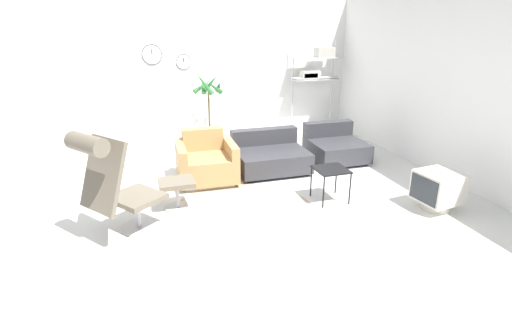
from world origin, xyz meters
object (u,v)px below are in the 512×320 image
object	(u,v)px
lounge_chair	(112,177)
ottoman	(177,188)
armchair_red	(206,163)
couch_low	(270,157)
couch_second	(335,147)
shelf_unit	(316,68)
side_table	(331,172)
potted_plant	(210,110)
crt_television	(438,189)

from	to	relation	value
lounge_chair	ottoman	bearing A→B (deg)	90.00
armchair_red	couch_low	distance (m)	1.09
couch_second	ottoman	bearing A→B (deg)	21.66
ottoman	shelf_unit	distance (m)	4.60
armchair_red	side_table	world-z (taller)	armchair_red
side_table	couch_second	bearing A→B (deg)	59.91
lounge_chair	potted_plant	xyz separation A→B (m)	(1.71, 3.30, -0.06)
ottoman	couch_second	distance (m)	3.08
side_table	shelf_unit	size ratio (longest dim) A/B	0.24
couch_low	couch_second	xyz separation A→B (m)	(1.26, 0.13, 0.00)
side_table	shelf_unit	world-z (taller)	shelf_unit
ottoman	potted_plant	distance (m)	2.93
couch_low	side_table	world-z (taller)	couch_low
armchair_red	couch_second	size ratio (longest dim) A/B	0.95
lounge_chair	potted_plant	bearing A→B (deg)	115.14
potted_plant	side_table	bearing A→B (deg)	-71.42
armchair_red	couch_low	bearing A→B (deg)	-169.90
potted_plant	ottoman	bearing A→B (deg)	-109.60
potted_plant	shelf_unit	bearing A→B (deg)	6.11
couch_second	potted_plant	bearing A→B (deg)	-40.04
lounge_chair	armchair_red	distance (m)	1.94
lounge_chair	potted_plant	world-z (taller)	potted_plant
ottoman	couch_low	xyz separation A→B (m)	(1.61, 0.99, -0.06)
ottoman	couch_low	world-z (taller)	couch_low
side_table	shelf_unit	bearing A→B (deg)	68.64
potted_plant	shelf_unit	world-z (taller)	shelf_unit
lounge_chair	side_table	world-z (taller)	lounge_chair
ottoman	lounge_chair	bearing A→B (deg)	-142.49
couch_low	crt_television	world-z (taller)	couch_low
shelf_unit	couch_low	bearing A→B (deg)	-130.55
couch_low	potted_plant	world-z (taller)	potted_plant
lounge_chair	side_table	distance (m)	2.77
couch_second	potted_plant	world-z (taller)	potted_plant
lounge_chair	crt_television	xyz separation A→B (m)	(3.95, -0.45, -0.46)
couch_second	shelf_unit	xyz separation A→B (m)	(0.45, 1.87, 1.15)
ottoman	potted_plant	world-z (taller)	potted_plant
side_table	crt_television	size ratio (longest dim) A/B	0.81
crt_television	potted_plant	size ratio (longest dim) A/B	0.39
ottoman	potted_plant	bearing A→B (deg)	70.40
ottoman	side_table	bearing A→B (deg)	-10.19
couch_low	armchair_red	bearing A→B (deg)	8.78
couch_low	potted_plant	bearing A→B (deg)	-69.45
lounge_chair	couch_low	world-z (taller)	lounge_chair
shelf_unit	lounge_chair	bearing A→B (deg)	-138.82
potted_plant	couch_second	bearing A→B (deg)	-40.45
crt_television	potted_plant	xyz separation A→B (m)	(-2.25, 3.75, 0.41)
armchair_red	potted_plant	bearing A→B (deg)	-101.15
couch_second	crt_television	world-z (taller)	couch_second
armchair_red	potted_plant	size ratio (longest dim) A/B	0.62
side_table	shelf_unit	distance (m)	3.72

